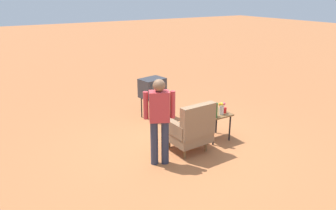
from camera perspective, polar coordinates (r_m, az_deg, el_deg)
ground_plane at (r=6.77m, az=2.09°, el=-7.55°), size 60.00×60.00×0.00m
armchair at (r=6.42m, az=4.06°, el=-4.23°), size 0.81×0.82×1.06m
side_table at (r=7.02m, az=8.42°, el=-2.06°), size 0.56×0.56×0.61m
tv_on_stand at (r=8.11m, az=-2.79°, el=3.01°), size 0.67×0.54×1.03m
person_standing at (r=5.79m, az=-1.53°, el=-2.14°), size 0.52×0.35×1.64m
bottle_tall_amber at (r=6.77m, az=7.94°, el=-0.71°), size 0.07×0.07×0.30m
soda_can_red at (r=7.00m, az=10.05°, el=-0.92°), size 0.07×0.07×0.12m
soda_can_blue at (r=6.92m, az=7.75°, el=-1.03°), size 0.07×0.07×0.12m
bottle_wine_green at (r=6.67m, az=8.46°, el=-0.95°), size 0.07×0.07×0.32m
flower_vase at (r=6.88m, az=9.50°, el=-0.48°), size 0.15×0.10×0.27m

